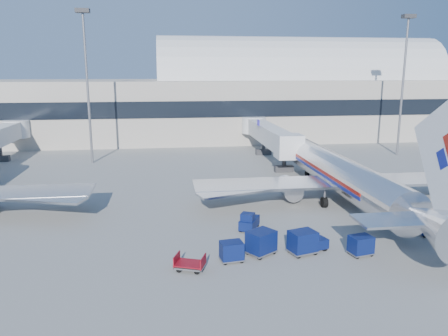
{
  "coord_description": "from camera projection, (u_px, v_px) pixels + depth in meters",
  "views": [
    {
      "loc": [
        -8.65,
        -37.99,
        13.8
      ],
      "look_at": [
        -2.74,
        6.0,
        3.94
      ],
      "focal_mm": 35.0,
      "sensor_mm": 36.0,
      "label": 1
    }
  ],
  "objects": [
    {
      "name": "ground",
      "position": [
        261.0,
        222.0,
        40.87
      ],
      "size": [
        260.0,
        260.0,
        0.0
      ],
      "primitive_type": "plane",
      "color": "gray",
      "rests_on": "ground"
    },
    {
      "name": "terminal",
      "position": [
        141.0,
        102.0,
        91.62
      ],
      "size": [
        170.0,
        28.15,
        21.0
      ],
      "color": "#B2AA9E",
      "rests_on": "ground"
    },
    {
      "name": "airliner_main",
      "position": [
        346.0,
        177.0,
        45.89
      ],
      "size": [
        32.0,
        37.26,
        12.07
      ],
      "color": "silver",
      "rests_on": "ground"
    },
    {
      "name": "jetbridge_near",
      "position": [
        267.0,
        133.0,
        70.81
      ],
      "size": [
        4.4,
        27.5,
        6.25
      ],
      "color": "silver",
      "rests_on": "ground"
    },
    {
      "name": "mast_west",
      "position": [
        86.0,
        64.0,
        64.09
      ],
      "size": [
        2.0,
        1.2,
        22.6
      ],
      "color": "slate",
      "rests_on": "ground"
    },
    {
      "name": "mast_east",
      "position": [
        405.0,
        65.0,
        70.58
      ],
      "size": [
        2.0,
        1.2,
        22.6
      ],
      "color": "slate",
      "rests_on": "ground"
    },
    {
      "name": "barrier_near",
      "position": [
        428.0,
        203.0,
        45.04
      ],
      "size": [
        3.0,
        0.55,
        0.9
      ],
      "primitive_type": "cube",
      "color": "#9E9E96",
      "rests_on": "ground"
    },
    {
      "name": "tug_lead",
      "position": [
        312.0,
        243.0,
        34.16
      ],
      "size": [
        2.56,
        1.82,
        1.51
      ],
      "rotation": [
        0.0,
        0.0,
        0.32
      ],
      "color": "#091446",
      "rests_on": "ground"
    },
    {
      "name": "tug_right",
      "position": [
        434.0,
        230.0,
        37.04
      ],
      "size": [
        2.35,
        1.95,
        1.37
      ],
      "rotation": [
        0.0,
        0.0,
        -0.52
      ],
      "color": "#091446",
      "rests_on": "ground"
    },
    {
      "name": "tug_left",
      "position": [
        249.0,
        221.0,
        38.75
      ],
      "size": [
        2.28,
        2.84,
        1.66
      ],
      "rotation": [
        0.0,
        0.0,
        1.1
      ],
      "color": "#091446",
      "rests_on": "ground"
    },
    {
      "name": "cart_train_a",
      "position": [
        303.0,
        242.0,
        33.56
      ],
      "size": [
        2.43,
        2.11,
        1.82
      ],
      "rotation": [
        0.0,
        0.0,
        0.29
      ],
      "color": "#091446",
      "rests_on": "ground"
    },
    {
      "name": "cart_train_b",
      "position": [
        261.0,
        242.0,
        33.44
      ],
      "size": [
        2.68,
        2.55,
        1.88
      ],
      "rotation": [
        0.0,
        0.0,
        0.6
      ],
      "color": "#091446",
      "rests_on": "ground"
    },
    {
      "name": "cart_train_c",
      "position": [
        232.0,
        251.0,
        32.26
      ],
      "size": [
        1.87,
        1.52,
        1.51
      ],
      "rotation": [
        0.0,
        0.0,
        0.13
      ],
      "color": "#091446",
      "rests_on": "ground"
    },
    {
      "name": "cart_solo_near",
      "position": [
        361.0,
        245.0,
        33.36
      ],
      "size": [
        1.97,
        1.66,
        1.53
      ],
      "rotation": [
        0.0,
        0.0,
        0.22
      ],
      "color": "#091446",
      "rests_on": "ground"
    },
    {
      "name": "cart_open_red",
      "position": [
        190.0,
        265.0,
        30.89
      ],
      "size": [
        2.43,
        2.07,
        0.55
      ],
      "rotation": [
        0.0,
        0.0,
        -0.36
      ],
      "color": "slate",
      "rests_on": "ground"
    }
  ]
}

